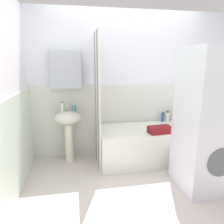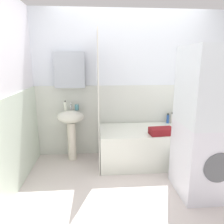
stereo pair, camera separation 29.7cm
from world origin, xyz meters
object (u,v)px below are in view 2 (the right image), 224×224
Objects in this scene: sink at (71,124)px; toothbrush_cup at (77,107)px; shampoo_bottle at (173,118)px; lotion_bottle at (168,119)px; body_wash_bottle at (185,117)px; conditioner_bottle at (181,119)px; washer_dryer_stack at (208,124)px; bathtub at (150,146)px; towel_folded at (161,131)px; soap_dispenser at (65,106)px.

toothbrush_cup is at bearing 30.36° from sink.
toothbrush_cup reaches higher than sink.
shampoo_bottle is 1.10× the size of lotion_bottle.
conditioner_bottle is at bearing -163.25° from body_wash_bottle.
conditioner_bottle is 1.16m from washer_dryer_stack.
sink is at bearing -176.20° from shampoo_bottle.
bathtub is at bearing -8.63° from sink.
toothbrush_cup reaches higher than towel_folded.
towel_folded is at bearing 121.39° from washer_dryer_stack.
body_wash_bottle is (1.95, 0.13, 0.05)m from sink.
body_wash_bottle is 1.50× the size of conditioner_bottle.
shampoo_bottle is at bearing 89.04° from washer_dryer_stack.
towel_folded is (1.25, -0.50, -0.27)m from toothbrush_cup.
towel_folded is at bearing -21.91° from toothbrush_cup.
bathtub is at bearing -9.70° from soap_dispenser.
toothbrush_cup is at bearing 167.92° from bathtub.
toothbrush_cup is at bearing 145.97° from washer_dryer_stack.
body_wash_bottle reaches higher than towel_folded.
shampoo_bottle is (0.47, 0.30, 0.36)m from bathtub.
conditioner_bottle reaches higher than towel_folded.
towel_folded is (-0.60, -0.57, -0.06)m from body_wash_bottle.
washer_dryer_stack is at bearing -90.96° from shampoo_bottle.
bathtub is at bearing 118.23° from washer_dryer_stack.
shampoo_bottle is at bearing 3.80° from sink.
soap_dispenser is (-0.08, 0.04, 0.29)m from sink.
sink is 0.29m from toothbrush_cup.
soap_dispenser is at bearing -178.22° from conditioner_bottle.
conditioner_bottle is at bearing -6.74° from shampoo_bottle.
shampoo_bottle is (-0.14, 0.02, 0.02)m from conditioner_bottle.
shampoo_bottle is (1.62, 0.06, -0.23)m from toothbrush_cup.
shampoo_bottle is at bearing -2.91° from lotion_bottle.
body_wash_bottle is 0.13× the size of washer_dryer_stack.
soap_dispenser is 1.74m from lotion_bottle.
body_wash_bottle is 0.10m from conditioner_bottle.
bathtub is at bearing -141.16° from lotion_bottle.
lotion_bottle is at bearing 4.15° from sink.
towel_folded is (0.09, -0.25, 0.33)m from bathtub.
sink is at bearing 161.70° from towel_folded.
toothbrush_cup is 0.40× the size of body_wash_bottle.
towel_folded is (-0.37, -0.56, -0.04)m from shampoo_bottle.
sink is 0.31m from soap_dispenser.
shampoo_bottle is (-0.23, -0.01, -0.02)m from body_wash_bottle.
washer_dryer_stack is at bearing -97.89° from conditioner_bottle.
soap_dispenser is 1.49m from bathtub.
lotion_bottle is (-0.08, 0.00, -0.01)m from shampoo_bottle.
body_wash_bottle is at bearing 43.51° from towel_folded.
conditioner_bottle is at bearing 25.50° from bathtub.
conditioner_bottle is (-0.09, -0.03, -0.04)m from body_wash_bottle.
bathtub is 10.68× the size of conditioner_bottle.
lotion_bottle is (-0.22, 0.02, 0.01)m from conditioner_bottle.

